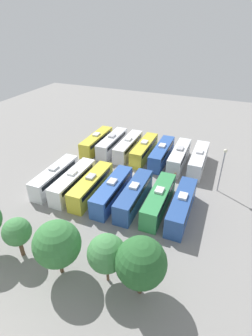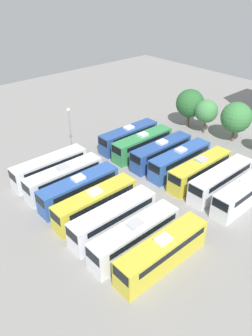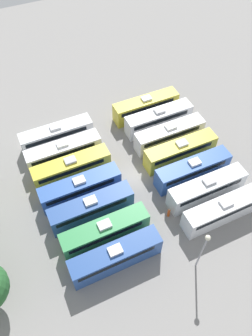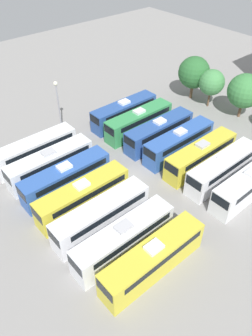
{
  "view_description": "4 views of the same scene",
  "coord_description": "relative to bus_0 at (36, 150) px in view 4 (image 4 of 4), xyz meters",
  "views": [
    {
      "loc": [
        -14.78,
        38.69,
        25.92
      ],
      "look_at": [
        0.65,
        0.8,
        1.87
      ],
      "focal_mm": 28.0,
      "sensor_mm": 36.0,
      "label": 1
    },
    {
      "loc": [
        26.35,
        -26.07,
        26.29
      ],
      "look_at": [
        -1.55,
        -1.31,
        3.46
      ],
      "focal_mm": 35.0,
      "sensor_mm": 36.0,
      "label": 2
    },
    {
      "loc": [
        -25.51,
        13.02,
        38.66
      ],
      "look_at": [
        -0.43,
        1.42,
        3.16
      ],
      "focal_mm": 35.0,
      "sensor_mm": 36.0,
      "label": 3
    },
    {
      "loc": [
        22.89,
        -20.96,
        27.41
      ],
      "look_at": [
        0.2,
        -1.54,
        2.55
      ],
      "focal_mm": 35.0,
      "sensor_mm": 36.0,
      "label": 4
    }
  ],
  "objects": [
    {
      "name": "ground_plane",
      "position": [
        11.01,
        7.56,
        -1.83
      ],
      "size": [
        117.72,
        117.72,
        0.0
      ],
      "primitive_type": "plane",
      "color": "gray"
    },
    {
      "name": "bus_0",
      "position": [
        0.0,
        0.0,
        0.0
      ],
      "size": [
        2.53,
        11.22,
        3.68
      ],
      "color": "silver",
      "rests_on": "ground_plane"
    },
    {
      "name": "bus_1",
      "position": [
        3.73,
        0.05,
        0.0
      ],
      "size": [
        2.53,
        11.22,
        3.68
      ],
      "color": "silver",
      "rests_on": "ground_plane"
    },
    {
      "name": "bus_2",
      "position": [
        7.29,
        0.08,
        0.0
      ],
      "size": [
        2.53,
        11.22,
        3.68
      ],
      "color": "#2D56A8",
      "rests_on": "ground_plane"
    },
    {
      "name": "bus_3",
      "position": [
        11.08,
        -0.13,
        0.0
      ],
      "size": [
        2.53,
        11.22,
        3.68
      ],
      "color": "gold",
      "rests_on": "ground_plane"
    },
    {
      "name": "bus_4",
      "position": [
        14.69,
        -0.33,
        0.0
      ],
      "size": [
        2.53,
        11.22,
        3.68
      ],
      "color": "silver",
      "rests_on": "ground_plane"
    },
    {
      "name": "bus_5",
      "position": [
        18.51,
        -0.49,
        0.0
      ],
      "size": [
        2.53,
        11.22,
        3.68
      ],
      "color": "silver",
      "rests_on": "ground_plane"
    },
    {
      "name": "bus_6",
      "position": [
        22.02,
        0.06,
        0.0
      ],
      "size": [
        2.53,
        11.22,
        3.68
      ],
      "color": "gold",
      "rests_on": "ground_plane"
    },
    {
      "name": "bus_7",
      "position": [
        0.08,
        15.23,
        0.0
      ],
      "size": [
        2.53,
        11.22,
        3.68
      ],
      "color": "#284C93",
      "rests_on": "ground_plane"
    },
    {
      "name": "bus_8",
      "position": [
        3.59,
        15.1,
        0.0
      ],
      "size": [
        2.53,
        11.22,
        3.68
      ],
      "color": "#338C4C",
      "rests_on": "ground_plane"
    },
    {
      "name": "bus_9",
      "position": [
        7.46,
        15.43,
        0.0
      ],
      "size": [
        2.53,
        11.22,
        3.68
      ],
      "color": "#284C93",
      "rests_on": "ground_plane"
    },
    {
      "name": "bus_10",
      "position": [
        11.05,
        15.64,
        0.0
      ],
      "size": [
        2.53,
        11.22,
        3.68
      ],
      "color": "#2D56A8",
      "rests_on": "ground_plane"
    },
    {
      "name": "bus_11",
      "position": [
        14.83,
        15.6,
        0.0
      ],
      "size": [
        2.53,
        11.22,
        3.68
      ],
      "color": "gold",
      "rests_on": "ground_plane"
    },
    {
      "name": "bus_12",
      "position": [
        18.23,
        15.66,
        0.0
      ],
      "size": [
        2.53,
        11.22,
        3.68
      ],
      "color": "white",
      "rests_on": "ground_plane"
    },
    {
      "name": "bus_13",
      "position": [
        21.93,
        15.57,
        0.0
      ],
      "size": [
        2.53,
        11.22,
        3.68
      ],
      "color": "silver",
      "rests_on": "ground_plane"
    },
    {
      "name": "worker_person",
      "position": [
        3.07,
        6.2,
        -1.05
      ],
      "size": [
        0.36,
        0.36,
        1.68
      ],
      "color": "#CC4C19",
      "rests_on": "ground_plane"
    },
    {
      "name": "light_pole",
      "position": [
        -4.39,
        6.57,
        3.5
      ],
      "size": [
        0.6,
        0.6,
        7.86
      ],
      "color": "gray",
      "rests_on": "ground_plane"
    },
    {
      "name": "tree_0",
      "position": [
        1.51,
        29.35,
        2.82
      ],
      "size": [
        5.29,
        5.29,
        7.31
      ],
      "color": "brown",
      "rests_on": "ground_plane"
    },
    {
      "name": "tree_1",
      "position": [
        5.34,
        29.29,
        2.42
      ],
      "size": [
        4.18,
        4.18,
        6.35
      ],
      "color": "brown",
      "rests_on": "ground_plane"
    },
    {
      "name": "tree_2",
      "position": [
        10.79,
        30.31,
        2.64
      ],
      "size": [
        5.29,
        5.29,
        7.12
      ],
      "color": "brown",
      "rests_on": "ground_plane"
    }
  ]
}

